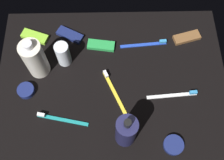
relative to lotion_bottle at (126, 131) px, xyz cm
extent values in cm
cube|color=black|center=(-4.01, 19.68, -8.51)|extent=(84.00, 64.00, 1.20)
cylinder|color=#1E1E46|center=(0.00, 0.00, -0.17)|extent=(6.72, 6.72, 15.47)
cylinder|color=black|center=(0.00, 0.00, 8.96)|extent=(2.20, 2.20, 2.80)
cylinder|color=silver|center=(-30.66, 25.92, 0.07)|extent=(7.58, 7.58, 15.95)
cylinder|color=silver|center=(-30.66, 25.92, 9.14)|extent=(3.20, 3.20, 2.20)
cylinder|color=silver|center=(-21.52, 29.29, -2.75)|extent=(5.06, 5.06, 10.32)
cube|color=blue|center=(8.45, 35.71, -7.46)|extent=(18.04, 2.70, 0.90)
cube|color=#338CCC|center=(15.93, 36.34, -6.41)|extent=(2.68, 1.31, 1.20)
cube|color=white|center=(17.23, 14.47, -7.46)|extent=(18.04, 2.56, 0.90)
cube|color=#338CCC|center=(24.71, 15.03, -6.41)|extent=(2.68, 1.29, 1.20)
cube|color=teal|center=(-21.15, 6.21, -7.46)|extent=(17.85, 4.98, 0.90)
cube|color=white|center=(-28.49, 7.79, -6.41)|extent=(2.77, 1.62, 1.20)
cube|color=yellow|center=(-3.19, 16.00, -7.46)|extent=(8.44, 16.92, 0.90)
cube|color=white|center=(-6.25, 22.85, -6.41)|extent=(2.07, 2.82, 1.20)
cube|color=#8CD133|center=(-33.92, 39.95, -7.16)|extent=(11.14, 7.43, 1.50)
cube|color=navy|center=(-20.17, 40.45, -7.16)|extent=(11.06, 8.44, 1.50)
cube|color=brown|center=(25.59, 38.42, -7.16)|extent=(11.09, 6.64, 1.50)
cube|color=green|center=(-7.95, 35.44, -7.16)|extent=(10.88, 5.50, 1.50)
cylinder|color=navy|center=(-34.75, 17.01, -6.86)|extent=(6.02, 6.02, 2.09)
cylinder|color=navy|center=(15.81, -3.13, -7.10)|extent=(6.75, 6.75, 1.61)
camera|label=1|loc=(-4.74, -20.43, 84.40)|focal=44.28mm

